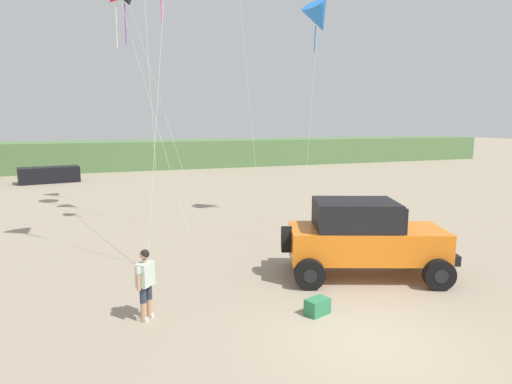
{
  "coord_description": "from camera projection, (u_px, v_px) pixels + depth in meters",
  "views": [
    {
      "loc": [
        -5.2,
        -7.04,
        4.47
      ],
      "look_at": [
        -1.09,
        3.93,
        2.6
      ],
      "focal_mm": 30.31,
      "sensor_mm": 36.0,
      "label": 1
    }
  ],
  "objects": [
    {
      "name": "dune_ridge",
      "position": [
        95.0,
        155.0,
        42.26
      ],
      "size": [
        90.0,
        6.95,
        2.71
      ],
      "primitive_type": "cube",
      "color": "#567A47",
      "rests_on": "ground_plane"
    },
    {
      "name": "distant_sedan",
      "position": [
        49.0,
        175.0,
        32.73
      ],
      "size": [
        4.44,
        2.44,
        1.2
      ],
      "primitive_type": "cube",
      "rotation": [
        0.0,
        0.0,
        0.18
      ],
      "color": "black",
      "rests_on": "ground_plane"
    },
    {
      "name": "cooler_box",
      "position": [
        317.0,
        306.0,
        10.19
      ],
      "size": [
        0.64,
        0.52,
        0.38
      ],
      "primitive_type": "cube",
      "rotation": [
        0.0,
        0.0,
        0.32
      ],
      "color": "#2D7F51",
      "rests_on": "ground_plane"
    },
    {
      "name": "jeep",
      "position": [
        364.0,
        237.0,
        12.57
      ],
      "size": [
        4.99,
        3.77,
        2.26
      ],
      "color": "orange",
      "rests_on": "ground_plane"
    },
    {
      "name": "person_watching",
      "position": [
        145.0,
        281.0,
        9.79
      ],
      "size": [
        0.47,
        0.5,
        1.67
      ],
      "color": "tan",
      "rests_on": "ground_plane"
    },
    {
      "name": "ground_plane",
      "position": [
        371.0,
        339.0,
        9.02
      ],
      "size": [
        220.0,
        220.0,
        0.0
      ],
      "primitive_type": "plane",
      "color": "gray"
    },
    {
      "name": "kite_blue_swept",
      "position": [
        318.0,
        18.0,
        18.88
      ],
      "size": [
        2.63,
        2.98,
        9.93
      ],
      "color": "blue",
      "rests_on": "ground_plane"
    }
  ]
}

